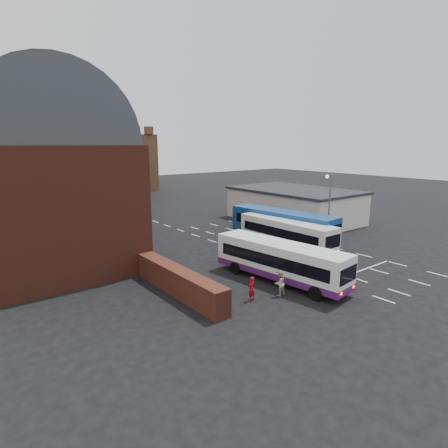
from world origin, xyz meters
TOP-DOWN VIEW (x-y plane):
  - ground at (0.00, 0.00)m, footprint 180.00×180.00m
  - railway_station at (-15.50, 21.00)m, footprint 12.00×28.00m
  - forecourt_wall at (-10.20, 2.00)m, footprint 1.20×10.00m
  - cream_building at (15.00, 14.00)m, footprint 10.40×16.40m
  - brick_terrace at (-6.00, 46.00)m, footprint 22.00×10.00m
  - castle_keep at (6.00, 66.00)m, footprint 22.00×22.00m
  - bus_white_outbound at (-2.93, -0.55)m, footprint 3.72×10.99m
  - bus_white_inbound at (3.94, 5.17)m, footprint 2.79×10.63m
  - bus_blue at (5.68, 7.33)m, footprint 3.97×12.23m
  - bus_red_double at (-0.46, 34.93)m, footprint 2.69×10.19m
  - street_lamp at (8.36, 3.72)m, footprint 1.40×0.64m
  - pedestrian_red at (-7.00, -1.85)m, footprint 0.67×0.51m
  - pedestrian_beige at (-4.94, -2.42)m, footprint 0.85×0.67m

SIDE VIEW (x-z plane):
  - ground at x=0.00m, z-range 0.00..0.00m
  - pedestrian_red at x=-7.00m, z-range 0.00..1.63m
  - pedestrian_beige at x=-4.94m, z-range 0.00..1.76m
  - forecourt_wall at x=-10.20m, z-range 0.00..1.80m
  - bus_white_inbound at x=3.94m, z-range 0.26..3.15m
  - bus_white_outbound at x=-2.93m, z-range 0.27..3.20m
  - bus_blue at x=5.68m, z-range 0.30..3.57m
  - cream_building at x=15.00m, z-range 0.03..4.28m
  - bus_red_double at x=-0.46m, z-range 0.13..4.19m
  - street_lamp at x=8.36m, z-range 0.74..7.91m
  - brick_terrace at x=-6.00m, z-range 0.00..11.00m
  - castle_keep at x=6.00m, z-range 0.00..12.00m
  - railway_station at x=-15.50m, z-range -0.36..15.64m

